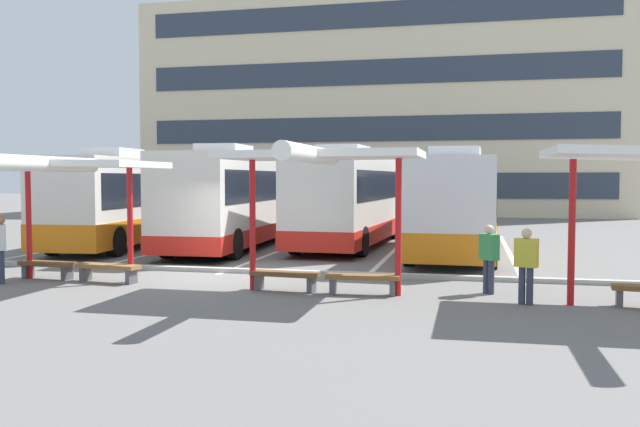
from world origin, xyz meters
The scene contains 21 objects.
ground_plane centered at (0.00, 0.00, 0.00)m, with size 160.00×160.00×0.00m, color slate.
terminal_building centered at (0.03, 35.93, 7.62)m, with size 34.02×15.55×17.97m.
coach_bus_0 centered at (-6.15, 6.72, 1.68)m, with size 3.32×10.55×3.65m.
coach_bus_1 centered at (-1.95, 7.07, 1.78)m, with size 2.91×10.90×3.75m.
coach_bus_2 centered at (2.17, 8.46, 1.77)m, with size 3.09×10.18×3.75m.
coach_bus_3 centered at (6.15, 6.39, 1.63)m, with size 2.93×10.17×3.55m.
lane_stripe_0 centered at (-7.91, 7.13, 0.00)m, with size 0.16×14.00×0.01m, color white.
lane_stripe_1 centered at (-3.95, 7.13, 0.00)m, with size 0.16×14.00×0.01m, color white.
lane_stripe_2 centered at (0.00, 7.13, 0.00)m, with size 0.16×14.00×0.01m, color white.
lane_stripe_3 centered at (3.95, 7.13, 0.00)m, with size 0.16×14.00×0.01m, color white.
lane_stripe_4 centered at (7.91, 7.13, 0.00)m, with size 0.16×14.00×0.01m, color white.
waiting_shelter_1 centered at (-3.04, -1.78, 2.86)m, with size 3.86×4.51×3.09m.
bench_1 centered at (-3.94, -1.54, 0.33)m, with size 1.54×0.56×0.45m.
bench_2 centered at (-2.14, -1.68, 0.34)m, with size 1.72×0.65×0.45m.
waiting_shelter_2 centered at (3.38, -2.22, 3.01)m, with size 4.34×4.77×3.24m.
bench_3 centered at (2.48, -1.96, 0.33)m, with size 1.61×0.57×0.45m.
bench_4 centered at (4.28, -2.03, 0.33)m, with size 1.64×0.51×0.45m.
platform_kerb centered at (0.00, 0.61, 0.06)m, with size 44.00×0.24×0.12m, color #ADADA8.
waiting_passenger_1 centered at (-4.58, -2.44, 0.97)m, with size 0.48×0.51×1.67m.
waiting_passenger_2 centered at (7.70, -2.43, 0.89)m, with size 0.50×0.36×1.56m.
waiting_passenger_3 centered at (7.00, -1.28, 0.87)m, with size 0.46×0.48×1.54m.
Camera 1 is at (6.58, -16.44, 2.58)m, focal length 37.33 mm.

